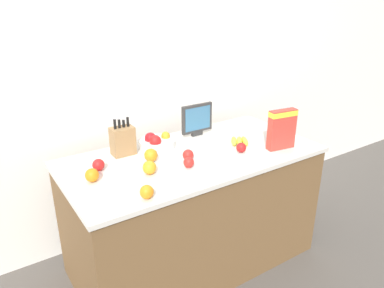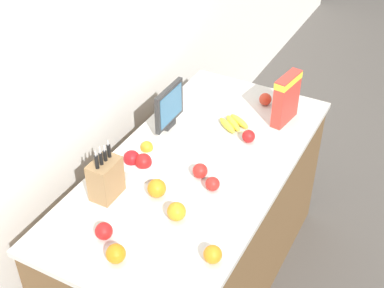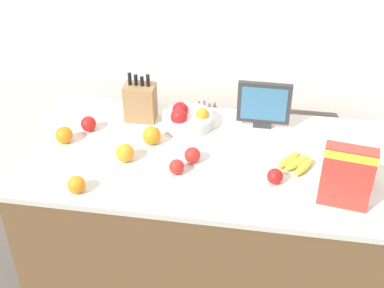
# 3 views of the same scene
# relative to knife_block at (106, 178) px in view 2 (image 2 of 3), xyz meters

# --- Properties ---
(ground_plane) EXTENTS (14.00, 14.00, 0.00)m
(ground_plane) POSITION_rel_knife_block_xyz_m (0.39, -0.26, -0.98)
(ground_plane) COLOR #514C47
(wall_back) EXTENTS (9.00, 0.06, 2.60)m
(wall_back) POSITION_rel_knife_block_xyz_m (0.39, 0.38, 0.32)
(wall_back) COLOR silver
(wall_back) RESTS_ON ground_plane
(counter) EXTENTS (1.75, 0.86, 0.88)m
(counter) POSITION_rel_knife_block_xyz_m (0.39, -0.26, -0.54)
(counter) COLOR brown
(counter) RESTS_ON ground_plane
(knife_block) EXTENTS (0.15, 0.10, 0.29)m
(knife_block) POSITION_rel_knife_block_xyz_m (0.00, 0.00, 0.00)
(knife_block) COLOR #937047
(knife_block) RESTS_ON counter
(small_monitor) EXTENTS (0.26, 0.03, 0.25)m
(small_monitor) POSITION_rel_knife_block_xyz_m (0.61, 0.02, 0.03)
(small_monitor) COLOR #2D2D2D
(small_monitor) RESTS_ON counter
(cereal_box) EXTENTS (0.21, 0.09, 0.28)m
(cereal_box) POSITION_rel_knife_block_xyz_m (0.97, -0.51, 0.05)
(cereal_box) COLOR red
(cereal_box) RESTS_ON counter
(fruit_bowl) EXTENTS (0.25, 0.25, 0.12)m
(fruit_bowl) POSITION_rel_knife_block_xyz_m (0.24, -0.03, -0.06)
(fruit_bowl) COLOR silver
(fruit_bowl) RESTS_ON counter
(banana_bunch) EXTENTS (0.18, 0.20, 0.04)m
(banana_bunch) POSITION_rel_knife_block_xyz_m (0.78, -0.28, -0.08)
(banana_bunch) COLOR yellow
(banana_bunch) RESTS_ON counter
(apple_middle) EXTENTS (0.07, 0.07, 0.07)m
(apple_middle) POSITION_rel_knife_block_xyz_m (0.26, -0.41, -0.07)
(apple_middle) COLOR red
(apple_middle) RESTS_ON counter
(apple_near_bananas) EXTENTS (0.07, 0.07, 0.07)m
(apple_near_bananas) POSITION_rel_knife_block_xyz_m (1.07, -0.36, -0.06)
(apple_near_bananas) COLOR red
(apple_near_bananas) RESTS_ON counter
(apple_by_knife_block) EXTENTS (0.08, 0.08, 0.08)m
(apple_by_knife_block) POSITION_rel_knife_block_xyz_m (-0.23, -0.15, -0.06)
(apple_by_knife_block) COLOR red
(apple_by_knife_block) RESTS_ON counter
(apple_leftmost) EXTENTS (0.07, 0.07, 0.07)m
(apple_leftmost) POSITION_rel_knife_block_xyz_m (0.32, -0.32, -0.06)
(apple_leftmost) COLOR red
(apple_leftmost) RESTS_ON counter
(apple_rightmost) EXTENTS (0.07, 0.07, 0.07)m
(apple_rightmost) POSITION_rel_knife_block_xyz_m (0.69, -0.41, -0.06)
(apple_rightmost) COLOR red
(apple_rightmost) RESTS_ON counter
(orange_mid_right) EXTENTS (0.08, 0.08, 0.08)m
(orange_mid_right) POSITION_rel_knife_block_xyz_m (-0.13, -0.61, -0.06)
(orange_mid_right) COLOR orange
(orange_mid_right) RESTS_ON counter
(orange_back_center) EXTENTS (0.08, 0.08, 0.08)m
(orange_back_center) POSITION_rel_knife_block_xyz_m (-0.31, -0.26, -0.06)
(orange_back_center) COLOR orange
(orange_back_center) RESTS_ON counter
(orange_near_bowl) EXTENTS (0.09, 0.09, 0.09)m
(orange_near_bowl) POSITION_rel_knife_block_xyz_m (0.10, -0.21, -0.06)
(orange_near_bowl) COLOR orange
(orange_near_bowl) RESTS_ON counter
(orange_by_cereal) EXTENTS (0.08, 0.08, 0.08)m
(orange_by_cereal) POSITION_rel_knife_block_xyz_m (0.01, -0.36, -0.06)
(orange_by_cereal) COLOR orange
(orange_by_cereal) RESTS_ON counter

